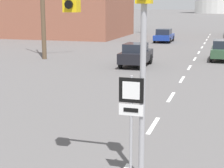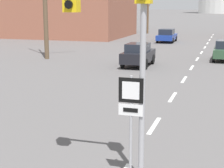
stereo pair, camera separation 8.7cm
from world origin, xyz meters
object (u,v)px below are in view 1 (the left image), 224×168
sedan_near_left (222,50)px  traffic_signal_centre_tall (118,14)px  sedan_near_right (164,35)px  sedan_mid_centre (136,54)px  route_sign_post (131,110)px

sedan_near_left → traffic_signal_centre_tall: bearing=-95.7°
sedan_near_right → sedan_mid_centre: sedan_mid_centre is taller
route_sign_post → sedan_near_left: 22.25m
sedan_near_right → sedan_near_left: bearing=-63.6°
route_sign_post → sedan_mid_centre: (-4.01, 17.47, -0.96)m
sedan_near_right → sedan_mid_centre: 18.47m
traffic_signal_centre_tall → sedan_near_right: bearing=97.4°
traffic_signal_centre_tall → sedan_near_left: bearing=84.3°
traffic_signal_centre_tall → route_sign_post: size_ratio=2.03×
traffic_signal_centre_tall → sedan_near_left: traffic_signal_centre_tall is taller
route_sign_post → sedan_near_left: bearing=85.2°
traffic_signal_centre_tall → sedan_mid_centre: bearing=101.9°
traffic_signal_centre_tall → sedan_near_right: (-4.62, 35.84, -3.28)m
sedan_near_left → route_sign_post: bearing=-94.8°
traffic_signal_centre_tall → route_sign_post: 2.29m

